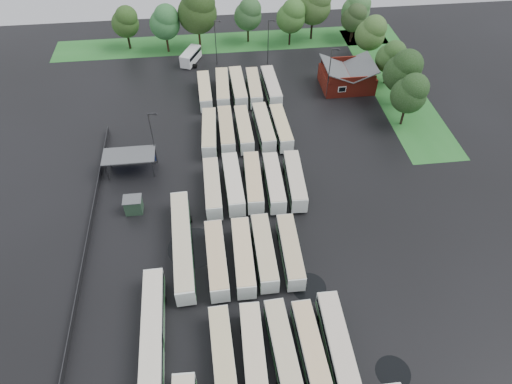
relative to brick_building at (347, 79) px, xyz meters
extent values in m
plane|color=black|center=(-24.00, -42.77, -1.87)|extent=(160.00, 160.00, 0.00)
cube|color=maroon|center=(0.00, 0.03, -0.17)|extent=(10.00, 8.00, 3.40)
cube|color=#4C4F51|center=(-2.50, 0.03, 2.43)|extent=(5.07, 8.60, 2.19)
cube|color=#4C4F51|center=(2.50, 0.03, 2.43)|extent=(5.07, 8.60, 2.19)
cube|color=maroon|center=(0.00, -3.97, 2.03)|extent=(9.00, 0.20, 1.20)
cube|color=silver|center=(-2.00, -4.02, 0.13)|extent=(1.60, 0.12, 1.20)
cylinder|color=#2D2D30|center=(-44.80, -22.77, -0.17)|extent=(0.16, 0.16, 3.40)
cylinder|color=#2D2D30|center=(-37.60, -22.77, -0.17)|extent=(0.16, 0.16, 3.40)
cylinder|color=#2D2D30|center=(-44.80, -19.57, -0.17)|extent=(0.16, 0.16, 3.40)
cylinder|color=#2D2D30|center=(-37.60, -19.57, -0.17)|extent=(0.16, 0.16, 3.40)
cube|color=#4C4F51|center=(-41.20, -21.17, 1.63)|extent=(8.20, 4.20, 0.15)
cube|color=navy|center=(-41.20, -19.27, -0.27)|extent=(7.60, 0.08, 2.60)
cube|color=#243F2B|center=(-40.20, -30.17, -0.62)|extent=(2.50, 2.00, 2.50)
cube|color=#4C4F51|center=(-40.20, -30.17, 0.69)|extent=(2.70, 2.20, 0.12)
cube|color=#266E28|center=(-22.00, 22.03, -1.86)|extent=(80.00, 10.00, 0.01)
cube|color=#266E28|center=(10.00, 0.03, -1.86)|extent=(10.00, 50.00, 0.01)
cube|color=#2D2D30|center=(-46.20, -34.77, -1.27)|extent=(0.10, 50.00, 1.20)
cube|color=silver|center=(-28.54, -55.11, -0.18)|extent=(2.69, 11.17, 2.54)
cube|color=black|center=(-28.54, -55.11, 0.33)|extent=(2.73, 10.73, 0.81)
cube|color=#226F2D|center=(-28.54, -55.11, -0.74)|extent=(2.73, 10.95, 0.56)
cube|color=beige|center=(-28.54, -55.11, 1.14)|extent=(2.59, 10.83, 0.11)
cylinder|color=black|center=(-28.54, -51.56, -1.45)|extent=(2.36, 0.89, 0.89)
cube|color=silver|center=(-25.15, -55.20, -0.15)|extent=(2.58, 11.31, 2.58)
cube|color=black|center=(-25.15, -55.20, 0.36)|extent=(2.63, 10.86, 0.83)
cube|color=#30723C|center=(-25.15, -55.20, -0.72)|extent=(2.63, 11.08, 0.57)
cube|color=beige|center=(-25.15, -55.20, 1.18)|extent=(2.48, 10.97, 0.11)
cylinder|color=black|center=(-25.15, -51.59, -1.44)|extent=(2.39, 0.90, 0.90)
cube|color=silver|center=(-21.86, -55.06, -0.16)|extent=(2.85, 11.31, 2.57)
cube|color=black|center=(-21.86, -55.06, 0.35)|extent=(2.89, 10.86, 0.82)
cube|color=#297833|center=(-21.86, -55.06, -0.73)|extent=(2.89, 11.09, 0.57)
cube|color=beige|center=(-21.86, -55.06, 1.17)|extent=(2.74, 10.97, 0.11)
cylinder|color=black|center=(-21.86, -51.47, -1.45)|extent=(2.38, 0.90, 0.90)
cube|color=silver|center=(-18.74, -55.50, -0.18)|extent=(2.65, 11.15, 2.54)
cube|color=black|center=(-18.74, -55.50, 0.33)|extent=(2.69, 10.71, 0.81)
cube|color=#2A7337|center=(-18.74, -55.50, -0.74)|extent=(2.69, 10.93, 0.56)
cube|color=beige|center=(-18.74, -55.50, 1.14)|extent=(2.55, 10.81, 0.11)
cylinder|color=black|center=(-18.74, -51.96, -1.45)|extent=(2.35, 0.89, 0.89)
cube|color=silver|center=(-15.66, -55.06, -0.10)|extent=(2.56, 11.64, 2.66)
cube|color=black|center=(-15.66, -55.06, 0.43)|extent=(2.61, 11.18, 0.85)
cube|color=#317536|center=(-15.66, -55.06, -0.69)|extent=(2.61, 11.41, 0.59)
cube|color=beige|center=(-15.66, -55.06, 1.28)|extent=(2.46, 11.29, 0.12)
cylinder|color=black|center=(-15.66, -58.78, -1.43)|extent=(2.47, 0.93, 0.93)
cylinder|color=black|center=(-15.66, -51.34, -1.43)|extent=(2.47, 0.93, 0.93)
cube|color=silver|center=(-28.51, -41.91, -0.12)|extent=(2.70, 11.57, 2.64)
cube|color=black|center=(-28.51, -41.91, 0.41)|extent=(2.75, 11.11, 0.84)
cube|color=#257230|center=(-28.51, -41.91, -0.70)|extent=(2.74, 11.34, 0.58)
cube|color=#DDBD8A|center=(-28.51, -41.91, 1.25)|extent=(2.60, 11.22, 0.12)
cylinder|color=black|center=(-28.51, -45.59, -1.43)|extent=(2.45, 0.92, 0.92)
cylinder|color=black|center=(-28.51, -38.22, -1.43)|extent=(2.45, 0.92, 0.92)
cube|color=silver|center=(-25.01, -41.83, -0.11)|extent=(2.56, 11.56, 2.64)
cube|color=black|center=(-25.01, -41.83, 0.42)|extent=(2.61, 11.10, 0.85)
cube|color=#2E6F38|center=(-25.01, -41.83, -0.69)|extent=(2.60, 11.33, 0.58)
cube|color=beige|center=(-25.01, -41.83, 1.26)|extent=(2.46, 11.22, 0.12)
cylinder|color=black|center=(-25.01, -45.52, -1.43)|extent=(2.45, 0.92, 0.92)
cylinder|color=black|center=(-25.01, -38.14, -1.43)|extent=(2.45, 0.92, 0.92)
cube|color=silver|center=(-22.14, -41.38, -0.13)|extent=(2.38, 11.40, 2.61)
cube|color=black|center=(-22.14, -41.38, 0.39)|extent=(2.44, 10.94, 0.84)
cube|color=#33763A|center=(-22.14, -41.38, -0.71)|extent=(2.43, 11.17, 0.57)
cube|color=beige|center=(-22.14, -41.38, 1.22)|extent=(2.29, 11.05, 0.11)
cylinder|color=black|center=(-22.14, -45.02, -1.44)|extent=(2.42, 0.91, 0.91)
cylinder|color=black|center=(-22.14, -37.73, -1.44)|extent=(2.42, 0.91, 0.91)
cube|color=silver|center=(-18.67, -41.60, -0.18)|extent=(2.49, 11.12, 2.54)
cube|color=black|center=(-18.67, -41.60, 0.33)|extent=(2.54, 10.67, 0.81)
cube|color=#367440|center=(-18.67, -41.60, -0.74)|extent=(2.53, 10.90, 0.56)
cube|color=#CFB88A|center=(-18.67, -41.60, 1.14)|extent=(2.39, 10.78, 0.11)
cylinder|color=black|center=(-18.67, -45.15, -1.45)|extent=(2.35, 0.89, 0.89)
cylinder|color=black|center=(-18.67, -38.06, -1.45)|extent=(2.35, 0.89, 0.89)
cube|color=silver|center=(-28.38, -28.30, -0.15)|extent=(2.43, 11.30, 2.59)
cube|color=black|center=(-28.38, -28.30, 0.37)|extent=(2.48, 10.85, 0.83)
cube|color=#3B7142|center=(-28.38, -28.30, -0.72)|extent=(2.47, 11.08, 0.57)
cube|color=beige|center=(-28.38, -28.30, 1.19)|extent=(2.33, 10.96, 0.11)
cylinder|color=black|center=(-28.38, -31.92, -1.44)|extent=(2.40, 0.90, 0.90)
cylinder|color=black|center=(-28.38, -24.69, -1.44)|extent=(2.40, 0.90, 0.90)
cube|color=silver|center=(-25.18, -27.75, -0.09)|extent=(2.71, 11.72, 2.67)
cube|color=black|center=(-25.18, -27.75, 0.44)|extent=(2.76, 11.26, 0.86)
cube|color=#35793A|center=(-25.18, -27.75, -0.68)|extent=(2.76, 11.49, 0.59)
cube|color=beige|center=(-25.18, -27.75, 1.29)|extent=(2.61, 11.37, 0.12)
cylinder|color=black|center=(-25.18, -31.48, -1.43)|extent=(2.48, 0.93, 0.93)
cylinder|color=black|center=(-25.18, -24.02, -1.43)|extent=(2.48, 0.93, 0.93)
cube|color=silver|center=(-22.06, -27.73, -0.12)|extent=(2.82, 11.53, 2.62)
cube|color=black|center=(-22.06, -27.73, 0.40)|extent=(2.86, 11.08, 0.84)
cube|color=#2D8037|center=(-22.06, -27.73, -0.70)|extent=(2.86, 11.30, 0.58)
cube|color=beige|center=(-22.06, -27.73, 1.23)|extent=(2.71, 11.18, 0.11)
cylinder|color=black|center=(-22.06, -31.39, -1.44)|extent=(2.43, 0.92, 0.92)
cylinder|color=black|center=(-22.06, -24.06, -1.44)|extent=(2.43, 0.92, 0.92)
cube|color=silver|center=(-18.92, -28.18, -0.15)|extent=(2.57, 11.34, 2.59)
cube|color=black|center=(-18.92, -28.18, 0.37)|extent=(2.62, 10.89, 0.83)
cube|color=#2C7833|center=(-18.92, -28.18, -0.72)|extent=(2.61, 11.12, 0.57)
cube|color=beige|center=(-18.92, -28.18, 1.19)|extent=(2.47, 11.00, 0.11)
cylinder|color=black|center=(-18.92, -31.79, -1.44)|extent=(2.40, 0.90, 0.90)
cylinder|color=black|center=(-18.92, -24.56, -1.44)|extent=(2.40, 0.90, 0.90)
cube|color=silver|center=(-15.62, -28.13, -0.14)|extent=(2.91, 11.48, 2.61)
cube|color=black|center=(-15.62, -28.13, 0.39)|extent=(2.94, 11.03, 0.83)
cube|color=#3A7142|center=(-15.62, -28.13, -0.71)|extent=(2.95, 11.25, 0.57)
cube|color=beige|center=(-15.62, -28.13, 1.22)|extent=(2.80, 11.13, 0.11)
cylinder|color=black|center=(-15.62, -31.77, -1.44)|extent=(2.42, 0.91, 0.91)
cylinder|color=black|center=(-15.62, -24.49, -1.44)|extent=(2.42, 0.91, 0.91)
cube|color=silver|center=(-28.25, -14.51, -0.13)|extent=(2.89, 11.54, 2.62)
cube|color=black|center=(-28.25, -14.51, 0.40)|extent=(2.93, 11.08, 0.84)
cube|color=#346E3A|center=(-28.25, -14.51, -0.70)|extent=(2.93, 11.31, 0.58)
cube|color=beige|center=(-28.25, -14.51, 1.23)|extent=(2.78, 11.19, 0.11)
cylinder|color=black|center=(-28.25, -18.17, -1.44)|extent=(2.43, 0.92, 0.92)
cylinder|color=black|center=(-28.25, -10.85, -1.44)|extent=(2.43, 0.92, 0.92)
cube|color=silver|center=(-25.26, -14.09, -0.14)|extent=(2.41, 11.34, 2.60)
cube|color=black|center=(-25.26, -14.09, 0.38)|extent=(2.46, 10.89, 0.83)
cube|color=#23762C|center=(-25.26, -14.09, -0.71)|extent=(2.46, 11.11, 0.57)
cube|color=#D0B783|center=(-25.26, -14.09, 1.20)|extent=(2.31, 11.00, 0.11)
cylinder|color=black|center=(-25.26, -17.72, -1.44)|extent=(2.41, 0.91, 0.91)
cylinder|color=black|center=(-25.26, -10.47, -1.44)|extent=(2.41, 0.91, 0.91)
cube|color=silver|center=(-22.19, -14.15, -0.17)|extent=(2.51, 11.19, 2.56)
cube|color=black|center=(-22.19, -14.15, 0.34)|extent=(2.56, 10.75, 0.82)
cube|color=#2F7239|center=(-22.19, -14.15, -0.73)|extent=(2.56, 10.97, 0.56)
cube|color=beige|center=(-22.19, -14.15, 1.15)|extent=(2.41, 10.85, 0.11)
cylinder|color=black|center=(-22.19, -17.72, -1.45)|extent=(2.37, 0.89, 0.89)
cylinder|color=black|center=(-22.19, -10.58, -1.45)|extent=(2.37, 0.89, 0.89)
cube|color=silver|center=(-18.67, -14.04, -0.10)|extent=(2.83, 11.69, 2.66)
cube|color=black|center=(-18.67, -14.04, 0.43)|extent=(2.87, 11.23, 0.85)
cube|color=#37703E|center=(-18.67, -14.04, -0.69)|extent=(2.87, 11.46, 0.59)
cube|color=beige|center=(-18.67, -14.04, 1.28)|extent=(2.72, 11.34, 0.12)
cylinder|color=black|center=(-18.67, -17.76, -1.43)|extent=(2.47, 0.93, 0.93)
cylinder|color=black|center=(-18.67, -10.33, -1.43)|extent=(2.47, 0.93, 0.93)
cube|color=silver|center=(-15.65, -14.45, -0.18)|extent=(2.66, 11.16, 2.54)
cube|color=black|center=(-15.65, -14.45, 0.33)|extent=(2.70, 10.72, 0.81)
cube|color=#2D7239|center=(-15.65, -14.45, -0.74)|extent=(2.70, 10.94, 0.56)
cube|color=beige|center=(-15.65, -14.45, 1.14)|extent=(2.56, 10.82, 0.11)
cylinder|color=black|center=(-15.65, -18.00, -1.45)|extent=(2.36, 0.89, 0.89)
cylinder|color=black|center=(-15.65, -10.90, -1.45)|extent=(2.36, 0.89, 0.89)
cube|color=silver|center=(-28.56, -0.99, -0.18)|extent=(2.57, 11.12, 2.54)
cube|color=black|center=(-28.56, -0.99, 0.33)|extent=(2.61, 10.68, 0.81)
cube|color=#337F3F|center=(-28.56, -0.99, -0.74)|extent=(2.61, 10.90, 0.56)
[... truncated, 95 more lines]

